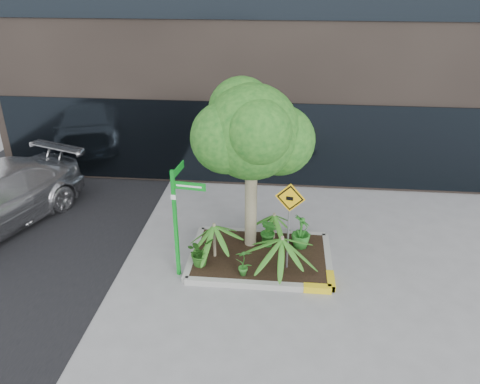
{
  "coord_description": "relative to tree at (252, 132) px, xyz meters",
  "views": [
    {
      "loc": [
        0.64,
        -9.06,
        6.35
      ],
      "look_at": [
        -0.28,
        0.2,
        1.82
      ],
      "focal_mm": 35.0,
      "sensor_mm": 36.0,
      "label": 1
    }
  ],
  "objects": [
    {
      "name": "shrub_b",
      "position": [
        1.23,
        -0.03,
        -2.46
      ],
      "size": [
        0.58,
        0.58,
        0.83
      ],
      "primitive_type": "imported",
      "rotation": [
        0.0,
        0.0,
        1.84
      ],
      "color": "#257021",
      "rests_on": "planter"
    },
    {
      "name": "shrub_a",
      "position": [
        -1.07,
        -1.01,
        -2.55
      ],
      "size": [
        0.83,
        0.83,
        0.66
      ],
      "primitive_type": "imported",
      "rotation": [
        0.0,
        0.0,
        0.94
      ],
      "color": "#235618",
      "rests_on": "planter"
    },
    {
      "name": "shrub_d",
      "position": [
        0.45,
        -0.1,
        -2.48
      ],
      "size": [
        0.61,
        0.61,
        0.79
      ],
      "primitive_type": "imported",
      "rotation": [
        0.0,
        0.0,
        5.39
      ],
      "color": "#1F601B",
      "rests_on": "planter"
    },
    {
      "name": "palm_front",
      "position": [
        0.78,
        -1.17,
        -2.0
      ],
      "size": [
        1.06,
        1.06,
        1.18
      ],
      "color": "tan",
      "rests_on": "ground"
    },
    {
      "name": "shrub_c",
      "position": [
        -0.05,
        -1.33,
        -2.54
      ],
      "size": [
        0.42,
        0.42,
        0.68
      ],
      "primitive_type": "imported",
      "rotation": [
        0.0,
        0.0,
        3.32
      ],
      "color": "#297223",
      "rests_on": "planter"
    },
    {
      "name": "palm_back",
      "position": [
        0.56,
        0.3,
        -2.23
      ],
      "size": [
        0.79,
        0.79,
        0.88
      ],
      "color": "tan",
      "rests_on": "ground"
    },
    {
      "name": "planter",
      "position": [
        0.31,
        -0.5,
        -2.93
      ],
      "size": [
        3.35,
        2.36,
        0.15
      ],
      "color": "#9E9E99",
      "rests_on": "ground"
    },
    {
      "name": "palm_left",
      "position": [
        -0.79,
        -0.65,
        -2.06
      ],
      "size": [
        0.99,
        0.99,
        1.1
      ],
      "color": "tan",
      "rests_on": "ground"
    },
    {
      "name": "cattle_sign",
      "position": [
        0.9,
        -0.97,
        -1.45
      ],
      "size": [
        0.64,
        0.16,
        2.11
      ],
      "rotation": [
        0.0,
        0.0,
        -0.22
      ],
      "color": "slate",
      "rests_on": "ground"
    },
    {
      "name": "tree",
      "position": [
        0.0,
        0.0,
        0.0
      ],
      "size": [
        2.77,
        2.45,
        4.15
      ],
      "color": "tan",
      "rests_on": "ground"
    },
    {
      "name": "ground",
      "position": [
        0.08,
        -0.78,
        -3.03
      ],
      "size": [
        80.0,
        80.0,
        0.0
      ],
      "primitive_type": "plane",
      "color": "gray",
      "rests_on": "ground"
    },
    {
      "name": "street_sign_post",
      "position": [
        -1.48,
        -1.2,
        -1.44
      ],
      "size": [
        0.76,
        0.8,
        2.57
      ],
      "rotation": [
        0.0,
        0.0,
        -0.12
      ],
      "color": "#0E9F23",
      "rests_on": "ground"
    }
  ]
}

